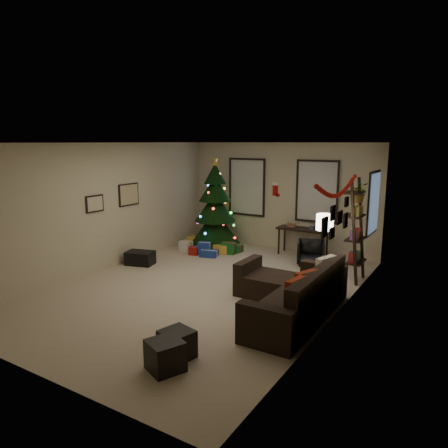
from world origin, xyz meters
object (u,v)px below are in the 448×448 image
at_px(christmas_tree, 215,210).
at_px(bookshelf, 356,232).
at_px(sofa, 292,296).
at_px(desk, 303,232).
at_px(desk_chair, 311,252).

distance_m(christmas_tree, bookshelf, 3.87).
bearing_deg(christmas_tree, sofa, -41.14).
relative_size(sofa, desk, 2.06).
relative_size(sofa, bookshelf, 1.26).
height_order(christmas_tree, sofa, christmas_tree).
distance_m(desk_chair, bookshelf, 1.46).
xyz_separation_m(christmas_tree, sofa, (3.35, -2.92, -0.72)).
bearing_deg(sofa, christmas_tree, 138.86).
bearing_deg(bookshelf, christmas_tree, 167.93).
xyz_separation_m(sofa, desk_chair, (-0.68, 2.73, 0.01)).
distance_m(desk, desk_chair, 0.85).
bearing_deg(desk, desk_chair, -55.32).
xyz_separation_m(christmas_tree, bookshelf, (3.79, -0.81, -0.00)).
height_order(desk, bookshelf, bookshelf).
bearing_deg(desk, bookshelf, -38.92).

